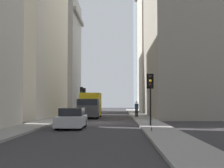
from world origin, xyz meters
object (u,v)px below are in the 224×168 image
object	(u,v)px
sedan_silver	(72,119)
traffic_light_foreground	(150,87)
traffic_light_far_junction	(84,94)
delivery_truck	(90,105)
traffic_light_midblock	(81,94)
pedestrian	(137,108)
discarded_bottle	(152,129)

from	to	relation	value
sedan_silver	traffic_light_foreground	xyz separation A→B (m)	(1.11, -5.61, 2.26)
traffic_light_far_junction	sedan_silver	bearing A→B (deg)	-175.30
delivery_truck	traffic_light_far_junction	xyz separation A→B (m)	(19.73, 2.80, 1.68)
sedan_silver	traffic_light_midblock	world-z (taller)	traffic_light_midblock
sedan_silver	pedestrian	xyz separation A→B (m)	(14.31, -5.29, 0.44)
delivery_truck	traffic_light_foreground	size ratio (longest dim) A/B	1.70
traffic_light_far_junction	discarded_bottle	world-z (taller)	traffic_light_far_junction
traffic_light_foreground	delivery_truck	bearing A→B (deg)	22.93
traffic_light_foreground	traffic_light_far_junction	size ratio (longest dim) A/B	0.93
pedestrian	discarded_bottle	distance (m)	17.93
sedan_silver	traffic_light_foreground	distance (m)	6.15
traffic_light_midblock	discarded_bottle	bearing A→B (deg)	-166.59
sedan_silver	discarded_bottle	bearing A→B (deg)	-124.56
delivery_truck	traffic_light_foreground	distance (m)	14.47
traffic_light_far_junction	traffic_light_midblock	bearing A→B (deg)	-180.00
traffic_light_foreground	traffic_light_far_junction	xyz separation A→B (m)	(32.99, 8.41, 0.21)
traffic_light_midblock	delivery_truck	bearing A→B (deg)	-169.88
traffic_light_foreground	discarded_bottle	bearing A→B (deg)	175.37
sedan_silver	traffic_light_far_junction	distance (m)	34.31
pedestrian	discarded_bottle	xyz separation A→B (m)	(-17.91, 0.06, -0.85)
traffic_light_foreground	traffic_light_far_junction	world-z (taller)	traffic_light_far_junction
sedan_silver	discarded_bottle	world-z (taller)	sedan_silver
delivery_truck	traffic_light_far_junction	bearing A→B (deg)	8.09
delivery_truck	sedan_silver	distance (m)	14.40
traffic_light_foreground	pedestrian	size ratio (longest dim) A/B	2.16
delivery_truck	pedestrian	world-z (taller)	delivery_truck
delivery_truck	traffic_light_midblock	distance (m)	16.04
traffic_light_midblock	traffic_light_far_junction	size ratio (longest dim) A/B	1.00
traffic_light_midblock	traffic_light_far_junction	distance (m)	4.02
sedan_silver	discarded_bottle	xyz separation A→B (m)	(-3.60, -5.23, -0.42)
sedan_silver	pedestrian	distance (m)	15.26
traffic_light_far_junction	discarded_bottle	xyz separation A→B (m)	(-37.70, -8.03, -2.89)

